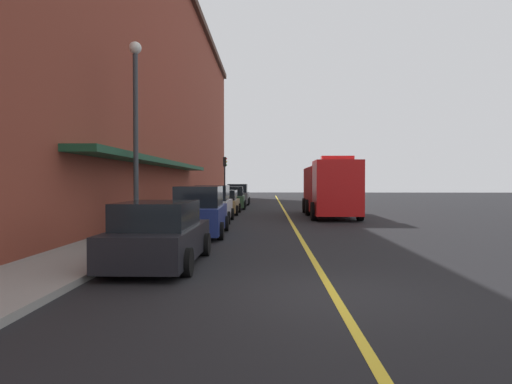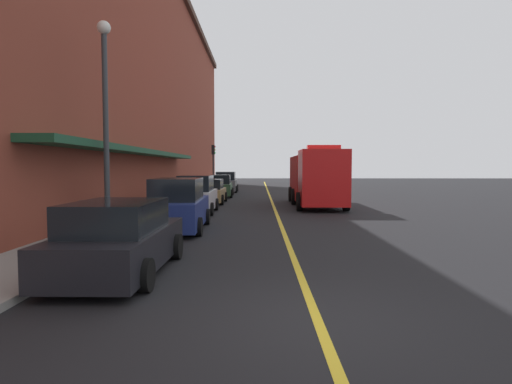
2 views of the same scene
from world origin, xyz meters
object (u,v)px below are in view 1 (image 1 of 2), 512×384
Objects in this scene: parked_car_2 at (213,205)px; parked_car_0 at (159,235)px; parked_car_1 at (200,213)px; parked_car_4 at (233,198)px; street_lamp_left at (136,117)px; traffic_light_near at (225,171)px; parking_meter_1 at (210,196)px; parked_car_3 at (224,203)px; parking_meter_0 at (123,218)px; fire_truck at (329,189)px; parked_car_5 at (238,195)px.

parked_car_0 is at bearing -179.80° from parked_car_2.
parked_car_1 is 0.98× the size of parked_car_4.
parked_car_2 is 8.26m from street_lamp_left.
parked_car_4 is at bearing -80.22° from traffic_light_near.
parking_meter_1 is at bearing 87.85° from street_lamp_left.
parked_car_3 is (0.03, 5.74, -0.15)m from parked_car_2.
parked_car_3 is 0.61× the size of street_lamp_left.
street_lamp_left reaches higher than parked_car_4.
parked_car_2 is 3.18× the size of parking_meter_0.
traffic_light_near reaches higher than parking_meter_0.
fire_truck is 14.39m from street_lamp_left.
parking_meter_0 is (-1.31, -10.62, 0.18)m from parked_car_2.
parked_car_4 is (-0.02, 23.98, 0.05)m from parked_car_0.
traffic_light_near reaches higher than parked_car_1.
parked_car_1 is at bearing 33.89° from street_lamp_left.
parked_car_0 is at bearing -67.66° from street_lamp_left.
parked_car_0 is 20.99m from parking_meter_1.
parked_car_2 is 11.82m from parked_car_4.
parked_car_1 is 1.10× the size of traffic_light_near.
parking_meter_0 is at bearing 174.58° from parked_car_4.
traffic_light_near is at bearing 89.67° from parking_meter_1.
parked_car_1 is 17.64m from parked_car_4.
parked_car_2 is at bearing 1.05° from parked_car_0.
parked_car_4 is 3.36m from parking_meter_1.
street_lamp_left is at bearing 172.16° from parked_car_4.
parked_car_2 is (-0.19, 5.82, -0.01)m from parked_car_1.
parked_car_3 is 6.81m from fire_truck.
parked_car_1 is at bearing -0.15° from parked_car_0.
parked_car_0 reaches higher than parked_car_3.
parking_meter_0 is 30.31m from traffic_light_near.
parked_car_5 is 3.55× the size of parking_meter_0.
fire_truck is at bearing -58.59° from parked_car_2.
traffic_light_near is at bearing 89.88° from parking_meter_0.
parking_meter_1 is (0.00, 19.40, 0.00)m from parking_meter_0.
parking_meter_1 is (-1.42, -9.24, 0.18)m from parked_car_5.
street_lamp_left is at bearing -36.70° from fire_truck.
parking_meter_1 is (-7.87, 4.72, -0.60)m from fire_truck.
parked_car_4 is 0.56× the size of fire_truck.
parked_car_0 is 23.98m from parked_car_4.
parked_car_0 is 17.48m from fire_truck.
fire_truck is at bearing 53.12° from street_lamp_left.
street_lamp_left reaches higher than parking_meter_0.
street_lamp_left reaches higher than fire_truck.
traffic_light_near is at bearing 7.94° from parked_car_4.
parked_car_0 is at bearing -87.54° from traffic_light_near.
parked_car_1 is at bearing -32.65° from fire_truck.
traffic_light_near is at bearing 1.69° from parked_car_1.
parked_car_2 is at bearing 0.32° from parked_car_1.
street_lamp_left is (-1.94, -12.97, 3.66)m from parked_car_3.
parked_car_5 is at bearing -0.09° from parked_car_3.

